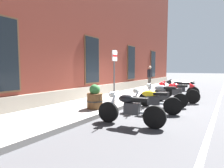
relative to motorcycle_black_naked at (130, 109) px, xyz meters
name	(u,v)px	position (x,y,z in m)	size (l,w,h in m)	color
ground_plane	(137,104)	(3.08, 1.18, -0.48)	(140.00, 140.00, 0.00)	#38383A
sidewalk	(113,100)	(3.08, 2.52, -0.40)	(33.94, 2.68, 0.15)	gray
lane_stripe	(216,113)	(3.08, -2.02, -0.47)	(33.94, 0.12, 0.01)	silver
brick_pub_facade	(54,14)	(3.08, 6.77, 4.49)	(27.94, 5.92, 9.96)	maroon
motorcycle_black_naked	(130,109)	(0.00, 0.00, 0.00)	(0.62, 2.05, 0.96)	black
motorcycle_yellow_naked	(151,101)	(1.65, -0.05, -0.01)	(0.84, 2.00, 0.92)	black
motorcycle_grey_naked	(162,96)	(3.01, -0.01, 0.01)	(0.83, 1.98, 1.01)	black
motorcycle_red_sport	(174,91)	(4.50, -0.15, 0.09)	(0.62, 2.18, 1.05)	black
motorcycle_black_sport	(178,88)	(6.01, -0.01, 0.10)	(0.78, 1.99, 1.06)	black
pedestrian_dark_jacket	(150,76)	(8.66, 2.72, 0.64)	(0.59, 0.25, 1.72)	#38332D
parking_sign	(114,69)	(1.87, 1.68, 1.15)	(0.36, 0.07, 2.28)	#4C4C51
barrel_planter	(95,98)	(0.70, 1.82, 0.06)	(0.61, 0.61, 0.91)	brown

